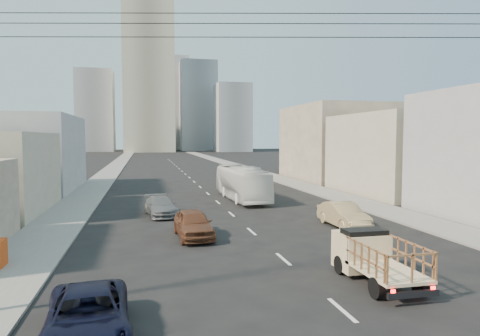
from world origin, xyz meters
name	(u,v)px	position (x,y,z in m)	size (l,w,h in m)	color
sidewalk_left	(113,169)	(-11.75, 70.00, 0.06)	(3.50, 180.00, 0.12)	slate
sidewalk_right	(239,167)	(11.75, 70.00, 0.06)	(3.50, 180.00, 0.12)	slate
lane_dashes	(187,176)	(0.00, 53.00, 0.01)	(0.15, 104.00, 0.01)	silver
flatbed_pickup	(375,254)	(2.45, 4.23, 1.09)	(1.95, 4.41, 1.90)	beige
navy_pickup	(88,317)	(-7.79, 1.60, 0.68)	(2.25, 4.89, 1.36)	black
city_bus	(242,183)	(2.42, 27.22, 1.51)	(2.54, 10.84, 3.02)	white
sedan_brown	(193,224)	(-3.57, 13.21, 0.79)	(1.86, 4.62, 1.57)	brown
sedan_tan	(343,215)	(5.97, 14.04, 0.76)	(1.62, 4.64, 1.53)	tan
sedan_grey	(161,206)	(-5.11, 20.55, 0.68)	(1.90, 4.68, 1.36)	slate
overhead_wires	(355,25)	(0.00, 1.50, 8.97)	(23.01, 5.02, 0.72)	black
bldg_right_mid	(405,154)	(19.50, 28.00, 4.00)	(11.00, 14.00, 8.00)	#A6A086
bldg_right_far	(339,142)	(20.00, 44.00, 5.00)	(12.00, 16.00, 10.00)	gray
bldg_left_far	(16,153)	(-19.50, 39.00, 4.00)	(12.00, 16.00, 8.00)	#98979A
high_rise_tower	(149,78)	(-4.00, 170.00, 30.00)	(20.00, 20.00, 60.00)	tan
midrise_ne	(198,106)	(18.00, 185.00, 20.00)	(16.00, 16.00, 40.00)	gray
midrise_nw	(96,111)	(-26.00, 180.00, 17.00)	(15.00, 15.00, 34.00)	gray
midrise_back	(169,104)	(6.00, 200.00, 22.00)	(18.00, 18.00, 44.00)	#98979A
midrise_east	(233,118)	(30.00, 165.00, 14.00)	(14.00, 14.00, 28.00)	gray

